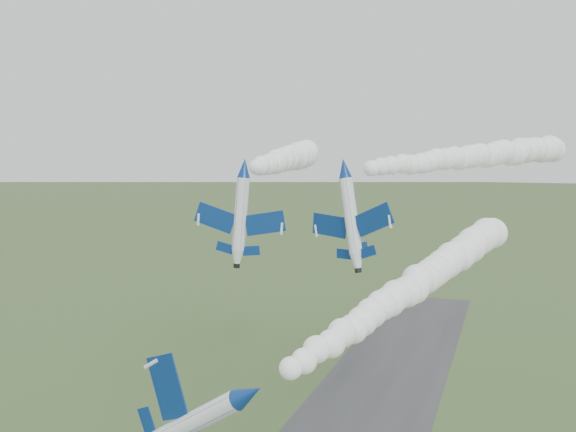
# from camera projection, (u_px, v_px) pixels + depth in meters

# --- Properties ---
(jet_lead) EXTENTS (6.33, 13.34, 9.36)m
(jet_lead) POSITION_uv_depth(u_px,v_px,m) (248.00, 394.00, 43.56)
(jet_lead) COLOR white
(smoke_trail_jet_lead) EXTENTS (16.84, 69.01, 4.97)m
(smoke_trail_jet_lead) POSITION_uv_depth(u_px,v_px,m) (428.00, 275.00, 75.99)
(smoke_trail_jet_lead) COLOR white
(jet_pair_left) EXTENTS (10.30, 12.22, 3.06)m
(jet_pair_left) POSITION_uv_depth(u_px,v_px,m) (244.00, 168.00, 70.05)
(jet_pair_left) COLOR white
(smoke_trail_jet_pair_left) EXTENTS (14.11, 58.92, 5.02)m
(smoke_trail_jet_pair_left) POSITION_uv_depth(u_px,v_px,m) (288.00, 159.00, 101.83)
(smoke_trail_jet_pair_left) COLOR white
(jet_pair_right) EXTENTS (10.05, 11.76, 3.33)m
(jet_pair_right) POSITION_uv_depth(u_px,v_px,m) (344.00, 168.00, 67.29)
(jet_pair_right) COLOR white
(smoke_trail_jet_pair_right) EXTENTS (26.04, 59.99, 4.44)m
(smoke_trail_jet_pair_right) POSITION_uv_depth(u_px,v_px,m) (483.00, 155.00, 93.03)
(smoke_trail_jet_pair_right) COLOR white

